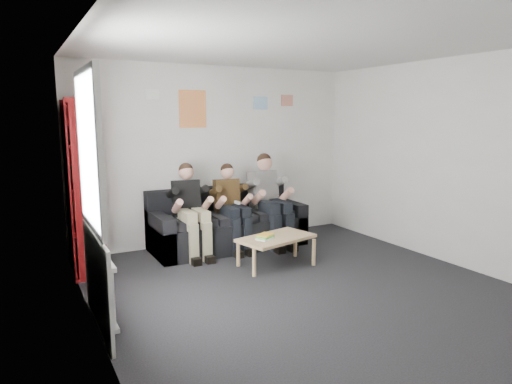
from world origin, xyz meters
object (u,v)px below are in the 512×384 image
coffee_table (276,240)px  person_middle (232,207)px  bookshelf (84,187)px  sofa (227,226)px  person_left (191,210)px  person_right (270,200)px

coffee_table → person_middle: (-0.19, 0.93, 0.29)m
person_middle → bookshelf: bearing=-174.6°
bookshelf → person_middle: bookshelf is taller
bookshelf → sofa: bearing=8.6°
coffee_table → person_left: size_ratio=0.76×
coffee_table → person_middle: size_ratio=0.78×
coffee_table → person_right: bearing=64.4°
coffee_table → person_middle: bearing=101.4°
coffee_table → person_left: bearing=131.4°
sofa → bookshelf: bookshelf is taller
person_left → person_right: 1.26m
coffee_table → person_right: person_right is taller
bookshelf → person_middle: size_ratio=1.71×
sofa → person_right: person_right is taller
sofa → person_middle: bearing=-90.0°
bookshelf → person_middle: 2.06m
person_left → person_middle: 0.63m
bookshelf → coffee_table: 2.53m
person_left → person_middle: size_ratio=1.03×
sofa → person_left: 0.75m
bookshelf → person_right: bearing=3.4°
person_left → coffee_table: bearing=-39.1°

